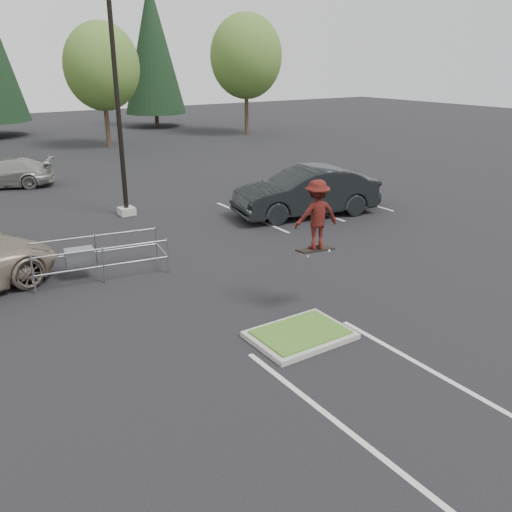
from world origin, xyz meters
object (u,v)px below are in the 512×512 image
decid_d (246,59)px  cart_corral (84,256)px  skateboarder (317,215)px  car_far_silver (4,173)px  light_pole (117,98)px  conif_c (152,48)px  car_r_black (324,188)px  decid_c (102,69)px  car_r_charc (306,192)px

decid_d → cart_corral: 32.31m
skateboarder → car_far_silver: 19.56m
light_pole → conif_c: bearing=63.9°
light_pole → cart_corral: size_ratio=2.61×
conif_c → skateboarder: (-12.80, -38.50, -4.39)m
cart_corral → car_r_black: 11.17m
car_r_black → car_far_silver: (-10.59, 11.49, -0.10)m
decid_c → car_r_black: (2.01, -21.21, -4.46)m
light_pole → decid_d: size_ratio=1.07×
decid_c → decid_d: decid_d is taller
decid_c → skateboarder: bearing=-99.4°
light_pole → cart_corral: 7.73m
light_pole → decid_c: (5.49, 17.83, 0.69)m
cart_corral → car_r_charc: car_r_charc is taller
conif_c → cart_corral: bearing=-117.0°
car_far_silver → skateboarder: bearing=33.4°
car_r_charc → car_r_black: size_ratio=1.25×
car_r_black → cart_corral: bearing=-57.2°
light_pole → cart_corral: (-3.42, -5.74, -3.90)m
decid_d → light_pole: bearing=-133.7°
cart_corral → car_r_charc: bearing=19.6°
car_r_black → skateboarder: bearing=-21.2°
car_far_silver → cart_corral: bearing=20.8°
light_pole → car_far_silver: 9.50m
light_pole → skateboarder: 11.22m
car_r_charc → car_far_silver: bearing=-131.9°
skateboarder → car_r_charc: skateboarder is taller
cart_corral → car_r_charc: (9.42, 1.72, 0.29)m
car_r_black → car_r_charc: bearing=-46.3°
car_r_charc → car_r_black: (1.50, 0.64, -0.16)m
light_pole → car_r_black: size_ratio=2.18×
cart_corral → car_far_silver: bearing=97.9°
decid_d → car_r_charc: decid_d is taller
skateboarder → car_r_black: 10.35m
conif_c → cart_corral: conif_c is taller
decid_d → car_r_charc: bearing=-117.2°
car_r_black → decid_c: bearing=-154.0°
conif_c → car_r_charc: 32.93m
car_r_black → car_far_silver: 15.63m
car_r_charc → car_r_black: car_r_charc is taller
cart_corral → car_far_silver: size_ratio=0.82×
decid_d → conif_c: conif_c is taller
decid_c → conif_c: conif_c is taller
cart_corral → decid_d: bearing=58.3°
conif_c → light_pole: bearing=-116.1°
skateboarder → car_r_charc: size_ratio=0.31×
decid_d → skateboarder: decid_d is taller
light_pole → car_far_silver: size_ratio=2.13×
decid_c → car_far_silver: (-8.58, -9.72, -4.56)m
cart_corral → car_far_silver: (0.33, 13.85, 0.03)m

